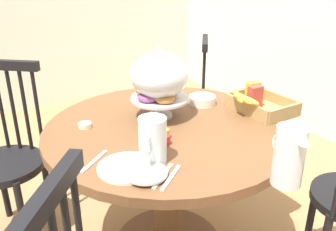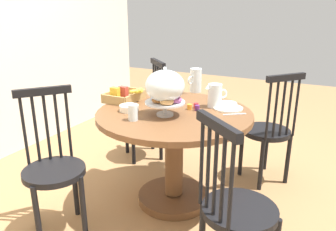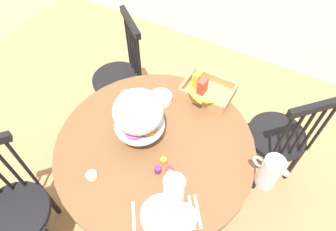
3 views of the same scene
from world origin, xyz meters
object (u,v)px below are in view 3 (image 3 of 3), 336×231
windsor_chair_near_window (120,79)px  windsor_chair_far_side (278,138)px  milk_pitcher (269,172)px  butter_dish (92,175)px  pastry_stand_with_dome (138,113)px  china_plate_small (182,217)px  cereal_bowl (161,98)px  orange_juice_pitcher (174,191)px  cereal_basket (205,90)px  china_plate_large (163,215)px  drinking_glass (127,100)px  dining_table (156,164)px  windsor_chair_by_cabinet (15,210)px

windsor_chair_near_window → windsor_chair_far_side: (1.28, 0.07, 0.00)m
milk_pitcher → butter_dish: (-0.80, -0.42, -0.08)m
pastry_stand_with_dome → china_plate_small: 0.57m
windsor_chair_far_side → milk_pitcher: 0.65m
milk_pitcher → cereal_bowl: milk_pitcher is taller
orange_juice_pitcher → cereal_bowl: size_ratio=1.27×
windsor_chair_near_window → windsor_chair_far_side: same height
milk_pitcher → cereal_basket: milk_pitcher is taller
windsor_chair_near_window → china_plate_small: 1.34m
cereal_basket → china_plate_large: bearing=-78.6°
pastry_stand_with_dome → china_plate_small: bearing=-35.8°
orange_juice_pitcher → butter_dish: size_ratio=2.97×
china_plate_small → cereal_bowl: (-0.47, 0.60, 0.01)m
orange_juice_pitcher → drinking_glass: size_ratio=1.62×
dining_table → pastry_stand_with_dome: pastry_stand_with_dome is taller
cereal_basket → butter_dish: cereal_basket is taller
cereal_basket → china_plate_small: size_ratio=2.11×
orange_juice_pitcher → milk_pitcher: bearing=40.4°
windsor_chair_by_cabinet → milk_pitcher: (1.19, 0.74, 0.38)m
milk_pitcher → drinking_glass: (-0.91, 0.07, -0.04)m
windsor_chair_by_cabinet → butter_dish: bearing=38.0°
windsor_chair_by_cabinet → butter_dish: windsor_chair_by_cabinet is taller
milk_pitcher → china_plate_small: size_ratio=1.40×
china_plate_small → dining_table: bearing=138.0°
windsor_chair_by_cabinet → china_plate_small: bearing=21.0°
milk_pitcher → drinking_glass: bearing=175.5°
windsor_chair_by_cabinet → cereal_basket: 1.35m
orange_juice_pitcher → drinking_glass: orange_juice_pitcher is taller
cereal_bowl → pastry_stand_with_dome: bearing=-83.5°
drinking_glass → china_plate_large: bearing=-42.2°
drinking_glass → windsor_chair_far_side: bearing=26.5°
pastry_stand_with_dome → china_plate_small: (0.43, -0.31, -0.18)m
china_plate_small → drinking_glass: 0.77m
orange_juice_pitcher → china_plate_large: orange_juice_pitcher is taller
milk_pitcher → cereal_basket: bearing=143.6°
drinking_glass → china_plate_small: bearing=-36.3°
milk_pitcher → cereal_bowl: size_ratio=1.50×
milk_pitcher → windsor_chair_by_cabinet: bearing=-148.4°
pastry_stand_with_dome → milk_pitcher: (0.72, 0.07, -0.10)m
pastry_stand_with_dome → china_plate_large: (0.35, -0.35, -0.19)m
windsor_chair_far_side → cereal_bowl: bearing=-157.2°
windsor_chair_near_window → milk_pitcher: 1.42m
drinking_glass → butter_dish: 0.51m
china_plate_large → windsor_chair_far_side: bearing=68.7°
dining_table → pastry_stand_with_dome: size_ratio=3.30×
drinking_glass → cereal_basket: bearing=40.3°
dining_table → drinking_glass: bearing=151.2°
pastry_stand_with_dome → milk_pitcher: 0.73m
windsor_chair_far_side → cereal_basket: bearing=-165.9°
butter_dish → cereal_bowl: bearing=85.9°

